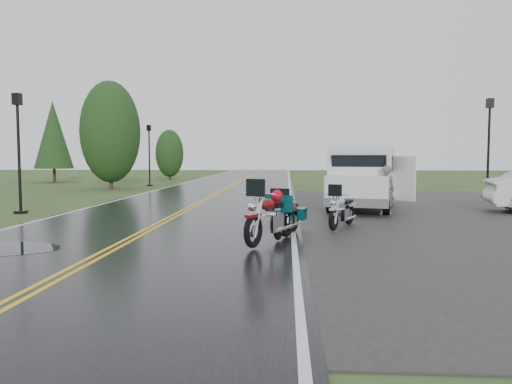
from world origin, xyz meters
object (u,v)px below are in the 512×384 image
lamp_post_near_left (19,153)px  motorcycle_silver (334,210)px  motorcycle_teal (278,217)px  van_white (332,180)px  lamp_post_far_right (489,148)px  motorcycle_red (253,217)px  person_at_van (385,191)px  lamp_post_far_left (149,155)px

lamp_post_near_left → motorcycle_silver: bearing=-20.0°
motorcycle_teal → lamp_post_near_left: 10.47m
van_white → lamp_post_far_right: 10.73m
van_white → lamp_post_far_right: bearing=54.4°
motorcycle_teal → motorcycle_silver: size_ratio=1.01×
motorcycle_red → person_at_van: 7.41m
motorcycle_teal → lamp_post_far_right: (9.68, 12.97, 1.77)m
motorcycle_silver → van_white: van_white is taller
van_white → lamp_post_far_right: (7.97, 7.09, 1.20)m
person_at_van → lamp_post_near_left: bearing=-4.4°
person_at_van → lamp_post_far_left: lamp_post_far_left is taller
lamp_post_far_left → lamp_post_near_left: bearing=-90.2°
motorcycle_teal → person_at_van: bearing=71.6°
lamp_post_far_right → van_white: bearing=-138.4°
motorcycle_red → motorcycle_silver: bearing=76.5°
motorcycle_silver → lamp_post_far_right: 14.29m
lamp_post_far_left → lamp_post_far_right: lamp_post_far_right is taller
motorcycle_silver → lamp_post_far_left: 22.29m
lamp_post_far_right → lamp_post_near_left: bearing=-157.5°
motorcycle_silver → motorcycle_red: bearing=-104.0°
lamp_post_far_left → motorcycle_teal: bearing=-67.3°
van_white → lamp_post_near_left: (-10.65, -0.64, 0.90)m
van_white → lamp_post_far_right: size_ratio=1.26×
van_white → lamp_post_far_left: (-10.60, 15.32, 0.87)m
motorcycle_silver → van_white: 4.46m
motorcycle_red → lamp_post_far_right: size_ratio=0.51×
motorcycle_red → person_at_van: bearing=81.4°
person_at_van → lamp_post_far_right: (6.27, 7.73, 1.54)m
motorcycle_red → lamp_post_near_left: bearing=166.6°
motorcycle_teal → van_white: size_ratio=0.34×
motorcycle_red → lamp_post_far_left: bearing=134.0°
motorcycle_red → motorcycle_silver: motorcycle_red is taller
motorcycle_red → van_white: 7.29m
van_white → person_at_van: (1.70, -0.64, -0.35)m
motorcycle_red → lamp_post_far_right: bearing=77.3°
person_at_van → lamp_post_near_left: (-12.35, -0.00, 1.25)m
motorcycle_red → van_white: (2.21, 6.93, 0.46)m
person_at_van → motorcycle_teal: bearing=52.5°
person_at_van → lamp_post_far_left: size_ratio=0.40×
lamp_post_far_right → person_at_van: bearing=-129.1°
motorcycle_teal → van_white: (1.71, 5.88, 0.58)m
motorcycle_red → motorcycle_teal: bearing=87.6°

